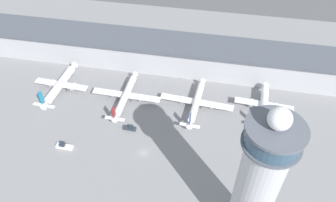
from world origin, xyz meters
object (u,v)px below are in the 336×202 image
at_px(airplane_gate_alpha, 60,84).
at_px(airplane_gate_charlie, 196,102).
at_px(control_tower, 257,186).
at_px(service_truck_catering, 130,128).
at_px(service_truck_fuel, 64,146).
at_px(airplane_gate_delta, 264,105).
at_px(airplane_gate_bravo, 126,95).

height_order(airplane_gate_alpha, airplane_gate_charlie, airplane_gate_alpha).
xyz_separation_m(control_tower, airplane_gate_alpha, (-104.97, 65.22, -28.15)).
relative_size(service_truck_catering, service_truck_fuel, 0.78).
height_order(control_tower, service_truck_fuel, control_tower).
relative_size(airplane_gate_alpha, airplane_gate_delta, 1.16).
bearing_deg(control_tower, service_truck_catering, 143.10).
distance_m(airplane_gate_charlie, service_truck_catering, 38.57).
distance_m(control_tower, service_truck_catering, 79.02).
bearing_deg(airplane_gate_alpha, control_tower, -31.85).
bearing_deg(airplane_gate_alpha, airplane_gate_charlie, 0.16).
bearing_deg(airplane_gate_bravo, service_truck_fuel, -119.02).
distance_m(service_truck_catering, service_truck_fuel, 33.34).
height_order(control_tower, airplane_gate_charlie, control_tower).
relative_size(airplane_gate_alpha, airplane_gate_charlie, 0.95).
bearing_deg(airplane_gate_charlie, service_truck_catering, -145.09).
distance_m(airplane_gate_charlie, service_truck_fuel, 71.82).
bearing_deg(airplane_gate_charlie, service_truck_fuel, -146.61).
bearing_deg(airplane_gate_alpha, service_truck_fuel, -64.50).
distance_m(control_tower, airplane_gate_alpha, 126.75).
distance_m(airplane_gate_delta, service_truck_catering, 72.60).
relative_size(control_tower, service_truck_catering, 10.32).
xyz_separation_m(airplane_gate_alpha, service_truck_catering, (47.12, -21.78, -3.65)).
bearing_deg(service_truck_fuel, airplane_gate_bravo, 60.98).
relative_size(control_tower, airplane_gate_alpha, 1.78).
xyz_separation_m(airplane_gate_bravo, service_truck_catering, (7.65, -19.89, -3.53)).
relative_size(airplane_gate_delta, service_truck_fuel, 3.91).
relative_size(airplane_gate_bravo, airplane_gate_delta, 1.18).
bearing_deg(service_truck_fuel, airplane_gate_alpha, 115.50).
xyz_separation_m(airplane_gate_charlie, service_truck_fuel, (-59.91, -39.48, -2.98)).
bearing_deg(airplane_gate_delta, service_truck_catering, -158.67).
xyz_separation_m(airplane_gate_alpha, airplane_gate_bravo, (39.47, -1.89, -0.12)).
relative_size(airplane_gate_charlie, service_truck_catering, 6.13).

